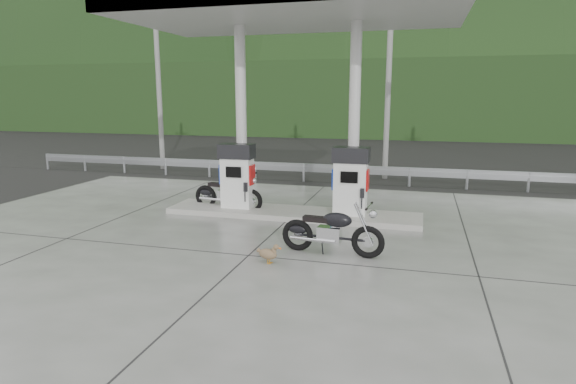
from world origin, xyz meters
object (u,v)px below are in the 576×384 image
(gas_pump_left, at_px, (237,176))
(duck, at_px, (268,254))
(gas_pump_right, at_px, (351,181))
(motorcycle_left, at_px, (228,194))
(motorcycle_right, at_px, (332,232))

(gas_pump_left, relative_size, duck, 3.66)
(gas_pump_right, distance_m, duck, 4.05)
(gas_pump_right, relative_size, duck, 3.66)
(gas_pump_left, distance_m, gas_pump_right, 3.20)
(duck, bearing_deg, motorcycle_left, 136.91)
(gas_pump_right, bearing_deg, duck, -105.79)
(gas_pump_left, height_order, duck, gas_pump_left)
(gas_pump_right, xyz_separation_m, motorcycle_right, (0.05, -2.93, -0.56))
(motorcycle_left, height_order, duck, motorcycle_left)
(motorcycle_left, bearing_deg, duck, -50.99)
(gas_pump_left, bearing_deg, motorcycle_right, -42.05)
(gas_pump_left, xyz_separation_m, motorcycle_right, (3.25, -2.93, -0.56))
(gas_pump_right, bearing_deg, motorcycle_left, 176.82)
(gas_pump_left, relative_size, gas_pump_right, 1.00)
(motorcycle_right, distance_m, duck, 1.46)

